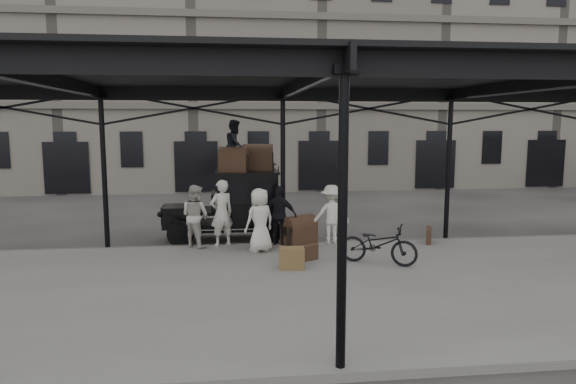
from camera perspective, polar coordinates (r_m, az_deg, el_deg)
name	(u,v)px	position (r m, az deg, el deg)	size (l,w,h in m)	color
ground	(291,266)	(13.29, 0.37, -8.22)	(120.00, 120.00, 0.00)	#383533
platform	(303,288)	(11.37, 1.62, -10.61)	(28.00, 8.00, 0.15)	slate
canopy	(301,77)	(11.11, 1.50, 12.61)	(22.50, 9.00, 4.74)	black
building_frontage	(254,65)	(30.90, -3.83, 13.95)	(64.00, 8.00, 14.00)	slate
taxi	(237,202)	(15.95, -5.69, -1.13)	(3.65, 1.55, 2.18)	black
porter_left	(222,213)	(14.70, -7.39, -2.33)	(0.69, 0.45, 1.90)	silver
porter_midleft	(195,216)	(14.74, -10.26, -2.62)	(0.86, 0.67, 1.77)	beige
porter_centre	(260,220)	(13.97, -3.16, -3.13)	(0.85, 0.55, 1.74)	silver
porter_official	(280,215)	(14.75, -0.93, -2.61)	(1.00, 0.42, 1.71)	black
porter_right	(331,214)	(15.01, 4.81, -2.46)	(1.10, 0.63, 1.71)	silver
bicycle	(378,244)	(13.00, 10.02, -5.71)	(0.68, 1.94, 1.02)	black
porter_roof	(235,146)	(15.68, -5.88, 5.16)	(0.76, 0.59, 1.56)	black
steamer_trunk_roof_near	(234,161)	(15.55, -6.03, 3.41)	(0.85, 0.52, 0.62)	#493222
steamer_trunk_roof_far	(258,159)	(16.03, -3.37, 3.66)	(0.92, 0.56, 0.67)	#493222
steamer_trunk_platform	(299,232)	(14.92, 1.25, -4.46)	(0.96, 0.58, 0.70)	#493222
wicker_hamper	(292,258)	(12.49, 0.42, -7.36)	(0.60, 0.45, 0.50)	brown
suitcase_upright	(429,235)	(15.63, 15.37, -4.65)	(0.15, 0.60, 0.45)	#493222
suitcase_flat	(308,253)	(13.19, 2.19, -6.77)	(0.60, 0.15, 0.40)	#493222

